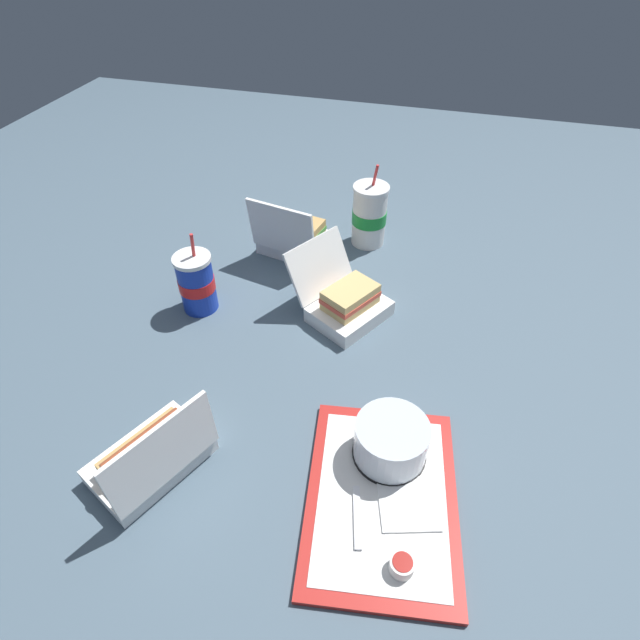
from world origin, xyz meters
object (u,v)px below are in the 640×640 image
at_px(clamshell_sandwich_right, 296,237).
at_px(clamshell_hotdog_back, 151,456).
at_px(food_tray, 382,497).
at_px(clamshell_sandwich_corner, 346,302).
at_px(soda_cup_front, 197,283).
at_px(cake_container, 391,442).
at_px(ketchup_cup, 402,565).
at_px(plastic_fork, 357,517).
at_px(soda_cup_right, 369,215).

height_order(clamshell_sandwich_right, clamshell_hotdog_back, clamshell_sandwich_right).
height_order(food_tray, clamshell_sandwich_corner, clamshell_sandwich_corner).
distance_m(food_tray, soda_cup_front, 0.66).
bearing_deg(cake_container, ketchup_cup, -165.09).
bearing_deg(ketchup_cup, cake_container, 14.91).
relative_size(ketchup_cup, plastic_fork, 0.36).
bearing_deg(soda_cup_front, clamshell_sandwich_corner, -79.74).
distance_m(ketchup_cup, soda_cup_right, 0.93).
distance_m(ketchup_cup, clamshell_sandwich_right, 0.91).
relative_size(food_tray, clamshell_sandwich_right, 1.82).
bearing_deg(cake_container, soda_cup_front, 60.03).
relative_size(ketchup_cup, clamshell_sandwich_right, 0.18).
bearing_deg(food_tray, soda_cup_front, 53.65).
bearing_deg(clamshell_sandwich_corner, cake_container, -155.40).
relative_size(cake_container, clamshell_hotdog_back, 0.56).
bearing_deg(food_tray, cake_container, 1.83).
bearing_deg(soda_cup_front, cake_container, -119.97).
height_order(clamshell_hotdog_back, soda_cup_front, soda_cup_front).
height_order(clamshell_sandwich_corner, clamshell_hotdog_back, clamshell_hotdog_back).
xyz_separation_m(clamshell_sandwich_right, clamshell_hotdog_back, (-0.74, 0.04, -0.00)).
distance_m(plastic_fork, clamshell_sandwich_right, 0.81).
bearing_deg(ketchup_cup, plastic_fork, 53.37).
height_order(food_tray, plastic_fork, plastic_fork).
distance_m(ketchup_cup, soda_cup_front, 0.77).
bearing_deg(clamshell_hotdog_back, food_tray, -83.15).
xyz_separation_m(cake_container, clamshell_hotdog_back, (-0.14, 0.41, -0.01)).
bearing_deg(soda_cup_right, soda_cup_front, 139.11).
bearing_deg(soda_cup_right, food_tray, -166.83).
bearing_deg(cake_container, clamshell_sandwich_right, 31.48).
bearing_deg(clamshell_sandwich_right, plastic_fork, -155.38).
height_order(cake_container, soda_cup_right, soda_cup_right).
bearing_deg(cake_container, clamshell_hotdog_back, 108.29).
bearing_deg(clamshell_hotdog_back, soda_cup_front, 14.86).
distance_m(food_tray, plastic_fork, 0.06).
bearing_deg(soda_cup_front, ketchup_cup, -130.89).
height_order(plastic_fork, soda_cup_right, soda_cup_right).
bearing_deg(clamshell_sandwich_right, soda_cup_right, -62.48).
bearing_deg(clamshell_hotdog_back, plastic_fork, -90.05).
bearing_deg(clamshell_hotdog_back, soda_cup_right, -15.26).
relative_size(clamshell_sandwich_right, soda_cup_front, 1.05).
height_order(food_tray, clamshell_sandwich_right, clamshell_sandwich_right).
distance_m(food_tray, cake_container, 0.10).
relative_size(clamshell_sandwich_corner, clamshell_hotdog_back, 1.09).
height_order(plastic_fork, soda_cup_front, soda_cup_front).
height_order(ketchup_cup, clamshell_hotdog_back, clamshell_hotdog_back).
bearing_deg(soda_cup_front, food_tray, -126.35).
bearing_deg(plastic_fork, clamshell_sandwich_right, 10.46).
relative_size(cake_container, soda_cup_front, 0.65).
bearing_deg(soda_cup_front, clamshell_hotdog_back, -165.14).
relative_size(ketchup_cup, soda_cup_front, 0.19).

